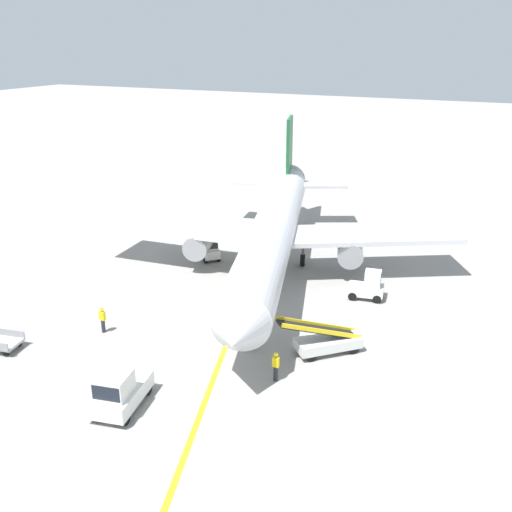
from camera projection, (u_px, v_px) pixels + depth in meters
ground_plane at (199, 328)px, 36.19m from camera, size 300.00×300.00×0.00m
taxi_line_yellow at (243, 299)px, 40.17m from camera, size 23.75×76.57×0.01m
airliner at (274, 230)px, 43.77m from camera, size 27.74×34.59×10.10m
pushback_tug at (119, 391)px, 28.00m from camera, size 2.54×3.89×2.20m
baggage_tug_near_wing at (368, 286)px, 39.92m from camera, size 2.58×1.67×2.10m
baggage_tug_by_cargo_door at (209, 249)px, 47.05m from camera, size 2.61×2.62×2.10m
belt_loader_forward_hold at (326, 340)px, 33.13m from camera, size 4.48×4.35×2.59m
ground_crew_marshaller at (103, 319)px, 35.36m from camera, size 0.36×0.24×1.70m
ground_crew_wing_walker at (276, 365)px, 30.34m from camera, size 0.36×0.24×1.70m
safety_cone_nose_left at (264, 293)px, 40.60m from camera, size 0.36×0.36×0.44m
safety_cone_nose_right at (224, 328)px, 35.75m from camera, size 0.36×0.36×0.44m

